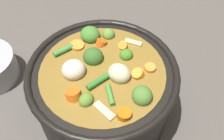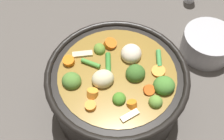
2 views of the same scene
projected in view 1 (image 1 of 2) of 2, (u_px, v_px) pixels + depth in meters
The scene contains 2 objects.
ground_plane at pixel (105, 109), 0.61m from camera, with size 1.10×1.10×0.00m, color #514C47.
cooking_pot at pixel (104, 90), 0.56m from camera, with size 0.29×0.29×0.16m.
Camera 1 is at (-0.00, -0.32, 0.53)m, focal length 43.38 mm.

